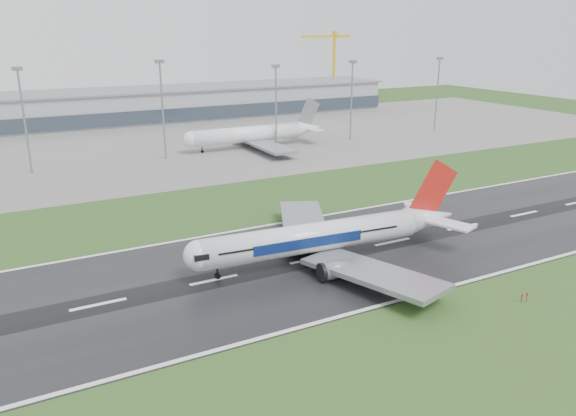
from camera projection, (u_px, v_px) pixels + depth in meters
ground at (392, 242)px, 117.66m from camera, size 520.00×520.00×0.00m
runway at (392, 242)px, 117.65m from camera, size 400.00×45.00×0.10m
apron at (197, 142)px, 222.79m from camera, size 400.00×130.00×0.08m
terminal at (155, 106)px, 270.98m from camera, size 240.00×36.00×15.00m
main_airliner at (331, 218)px, 106.36m from camera, size 61.41×58.91×16.92m
parked_airliner at (252, 126)px, 209.01m from camera, size 57.19×53.25×16.74m
tower_crane at (334, 68)px, 329.40m from camera, size 40.77×16.10×42.01m
floodmast_1 at (25, 123)px, 169.18m from camera, size 0.64×0.64×31.19m
floodmast_2 at (163, 113)px, 188.05m from camera, size 0.64×0.64×32.18m
floodmast_3 at (276, 108)px, 207.54m from camera, size 0.64×0.64×29.48m
floodmast_4 at (351, 102)px, 222.49m from camera, size 0.64×0.64×30.17m
floodmast_5 at (437, 96)px, 242.40m from camera, size 0.64×0.64×30.42m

